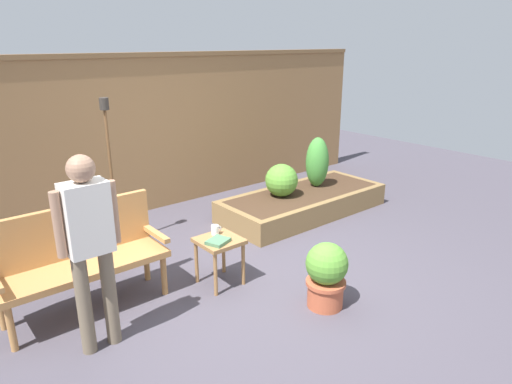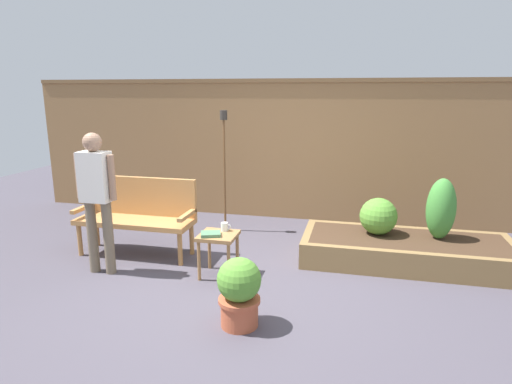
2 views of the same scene
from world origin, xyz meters
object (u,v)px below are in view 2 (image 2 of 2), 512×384
at_px(garden_bench, 138,210).
at_px(shrub_far_corner, 441,209).
at_px(side_table, 218,241).
at_px(cup_on_table, 225,227).
at_px(tiki_torch, 224,150).
at_px(potted_boxwood, 239,290).
at_px(book_on_table, 211,234).
at_px(shrub_near_bench, 378,216).
at_px(person_by_bench, 96,191).

relative_size(garden_bench, shrub_far_corner, 2.01).
bearing_deg(garden_bench, side_table, -20.61).
xyz_separation_m(side_table, cup_on_table, (0.04, 0.12, 0.13)).
xyz_separation_m(garden_bench, tiki_torch, (0.78, 1.08, 0.63)).
height_order(cup_on_table, potted_boxwood, potted_boxwood).
relative_size(potted_boxwood, tiki_torch, 0.36).
bearing_deg(book_on_table, tiki_torch, 81.92).
height_order(shrub_near_bench, tiki_torch, tiki_torch).
bearing_deg(potted_boxwood, side_table, 117.85).
xyz_separation_m(garden_bench, cup_on_table, (1.22, -0.33, -0.02)).
height_order(potted_boxwood, tiki_torch, tiki_torch).
bearing_deg(cup_on_table, garden_bench, 164.91).
bearing_deg(shrub_near_bench, cup_on_table, -153.23).
relative_size(tiki_torch, person_by_bench, 1.10).
distance_m(book_on_table, shrub_near_bench, 2.03).
bearing_deg(potted_boxwood, shrub_near_bench, 57.72).
relative_size(cup_on_table, book_on_table, 0.55).
xyz_separation_m(shrub_near_bench, tiki_torch, (-2.10, 0.57, 0.66)).
height_order(shrub_near_bench, shrub_far_corner, shrub_far_corner).
bearing_deg(person_by_bench, garden_bench, 80.68).
bearing_deg(shrub_far_corner, garden_bench, -171.92).
height_order(garden_bench, side_table, garden_bench).
bearing_deg(book_on_table, shrub_far_corner, 2.42).
bearing_deg(cup_on_table, potted_boxwood, -66.52).
distance_m(potted_boxwood, shrub_near_bench, 2.25).
xyz_separation_m(potted_boxwood, shrub_near_bench, (1.20, 1.90, 0.19)).
xyz_separation_m(tiki_torch, person_by_bench, (-0.89, -1.74, -0.24)).
bearing_deg(garden_bench, potted_boxwood, -39.54).
distance_m(side_table, cup_on_table, 0.18).
height_order(shrub_near_bench, person_by_bench, person_by_bench).
height_order(book_on_table, shrub_far_corner, shrub_far_corner).
bearing_deg(shrub_near_bench, side_table, -150.70).
relative_size(potted_boxwood, person_by_bench, 0.40).
relative_size(potted_boxwood, shrub_near_bench, 1.40).
bearing_deg(tiki_torch, shrub_near_bench, -15.21).
relative_size(potted_boxwood, shrub_far_corner, 0.86).
distance_m(book_on_table, tiki_torch, 1.77).
height_order(garden_bench, book_on_table, garden_bench).
distance_m(garden_bench, shrub_near_bench, 2.93).
height_order(cup_on_table, person_by_bench, person_by_bench).
distance_m(book_on_table, potted_boxwood, 1.05).
xyz_separation_m(side_table, shrub_near_bench, (1.70, 0.95, 0.12)).
height_order(side_table, tiki_torch, tiki_torch).
bearing_deg(book_on_table, shrub_near_bench, 9.92).
xyz_separation_m(potted_boxwood, tiki_torch, (-0.90, 2.47, 0.85)).
relative_size(side_table, shrub_far_corner, 0.67).
height_order(cup_on_table, shrub_far_corner, shrub_far_corner).
bearing_deg(shrub_near_bench, potted_boxwood, -122.28).
relative_size(book_on_table, shrub_far_corner, 0.29).
height_order(garden_bench, potted_boxwood, garden_bench).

